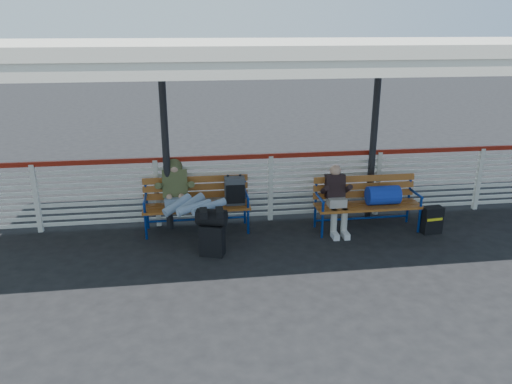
{
  "coord_description": "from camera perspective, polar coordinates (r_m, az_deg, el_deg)",
  "views": [
    {
      "loc": [
        -1.45,
        -6.46,
        3.38
      ],
      "look_at": [
        -0.39,
        1.0,
        0.85
      ],
      "focal_mm": 35.0,
      "sensor_mm": 36.0,
      "label": 1
    }
  ],
  "objects": [
    {
      "name": "traveler_man",
      "position": [
        8.16,
        -7.8,
        -0.94
      ],
      "size": [
        0.93,
        1.61,
        0.77
      ],
      "color": "#97A6CC",
      "rests_on": "ground"
    },
    {
      "name": "companion_person",
      "position": [
        8.52,
        9.19,
        -0.73
      ],
      "size": [
        0.32,
        0.66,
        1.15
      ],
      "color": "#ADA79D",
      "rests_on": "ground"
    },
    {
      "name": "bench_left",
      "position": [
        8.53,
        -5.38,
        -0.52
      ],
      "size": [
        1.8,
        0.56,
        0.94
      ],
      "color": "#A95620",
      "rests_on": "ground"
    },
    {
      "name": "ground",
      "position": [
        7.43,
        4.11,
        -8.53
      ],
      "size": [
        60.0,
        60.0,
        0.0
      ],
      "primitive_type": "plane",
      "color": "black",
      "rests_on": "ground"
    },
    {
      "name": "suitcase_side",
      "position": [
        8.99,
        19.45,
        -3.03
      ],
      "size": [
        0.35,
        0.24,
        0.47
      ],
      "rotation": [
        0.0,
        0.0,
        0.1
      ],
      "color": "black",
      "rests_on": "ground"
    },
    {
      "name": "luggage_stack",
      "position": [
        7.64,
        -5.06,
        -4.4
      ],
      "size": [
        0.51,
        0.39,
        0.75
      ],
      "rotation": [
        0.0,
        0.0,
        -0.34
      ],
      "color": "black",
      "rests_on": "ground"
    },
    {
      "name": "fence",
      "position": [
        8.91,
        1.67,
        0.79
      ],
      "size": [
        12.08,
        0.08,
        1.24
      ],
      "color": "silver",
      "rests_on": "ground"
    },
    {
      "name": "canopy",
      "position": [
        7.47,
        3.23,
        15.95
      ],
      "size": [
        12.6,
        3.6,
        3.16
      ],
      "color": "silver",
      "rests_on": "ground"
    },
    {
      "name": "bench_right",
      "position": [
        8.75,
        13.33,
        -0.55
      ],
      "size": [
        1.8,
        0.56,
        0.92
      ],
      "color": "#A95620",
      "rests_on": "ground"
    }
  ]
}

